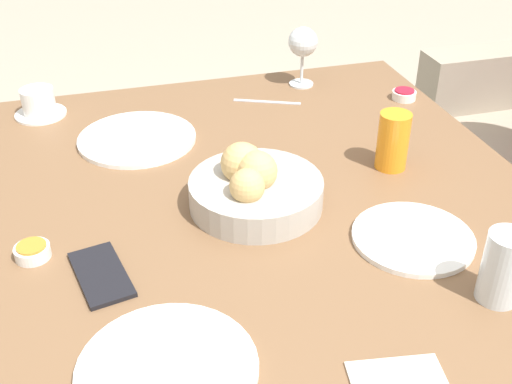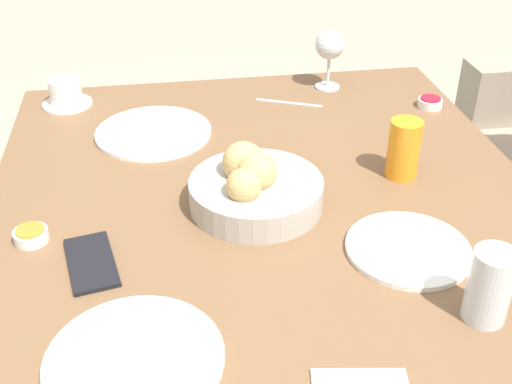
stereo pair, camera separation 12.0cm
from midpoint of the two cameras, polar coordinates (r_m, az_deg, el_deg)
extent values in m
cube|color=brown|center=(1.21, 4.21, -2.40)|extent=(1.29, 1.07, 0.03)
cube|color=brown|center=(1.90, -14.77, -2.43)|extent=(0.06, 0.06, 0.69)
cube|color=brown|center=(2.02, 13.55, 0.05)|extent=(0.06, 0.06, 0.69)
cylinder|color=#B2ADA3|center=(1.20, 2.86, -0.19)|extent=(0.25, 0.25, 0.05)
sphere|color=tan|center=(1.13, 1.94, 0.49)|extent=(0.06, 0.06, 0.06)
sphere|color=tan|center=(1.20, 1.73, 2.57)|extent=(0.08, 0.08, 0.08)
sphere|color=tan|center=(1.20, 1.85, 2.54)|extent=(0.08, 0.08, 0.08)
sphere|color=tan|center=(1.17, 3.00, 1.79)|extent=(0.08, 0.08, 0.08)
cylinder|color=white|center=(1.47, -6.81, 5.22)|extent=(0.26, 0.26, 0.01)
cylinder|color=white|center=(0.92, -6.98, -14.69)|extent=(0.25, 0.25, 0.01)
cylinder|color=white|center=(1.14, 16.33, -4.98)|extent=(0.21, 0.21, 0.01)
cylinder|color=orange|center=(1.33, 15.55, 3.64)|extent=(0.06, 0.06, 0.12)
cylinder|color=silver|center=(1.02, 23.31, -7.81)|extent=(0.07, 0.07, 0.12)
cylinder|color=silver|center=(1.72, 8.36, 9.21)|extent=(0.06, 0.06, 0.00)
cylinder|color=silver|center=(1.71, 8.47, 10.44)|extent=(0.01, 0.01, 0.07)
sphere|color=silver|center=(1.68, 8.68, 12.82)|extent=(0.08, 0.08, 0.08)
cylinder|color=white|center=(1.66, -14.43, 7.56)|extent=(0.12, 0.12, 0.01)
cylinder|color=white|center=(1.65, -14.59, 8.62)|extent=(0.08, 0.08, 0.06)
cylinder|color=white|center=(1.67, 17.24, 7.51)|extent=(0.06, 0.06, 0.02)
cylinder|color=#A3192D|center=(1.66, 17.31, 7.89)|extent=(0.05, 0.05, 0.00)
cylinder|color=white|center=(1.17, -16.63, -3.86)|extent=(0.06, 0.06, 0.02)
cylinder|color=#C67F28|center=(1.16, -16.72, -3.36)|extent=(0.05, 0.05, 0.00)
cube|color=#B7B7BC|center=(1.62, 5.09, 7.84)|extent=(0.08, 0.16, 0.00)
cube|color=black|center=(1.09, -11.41, -6.25)|extent=(0.16, 0.10, 0.01)
camera|label=1|loc=(0.06, -87.14, 1.83)|focal=45.00mm
camera|label=2|loc=(0.06, 92.86, -1.83)|focal=45.00mm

